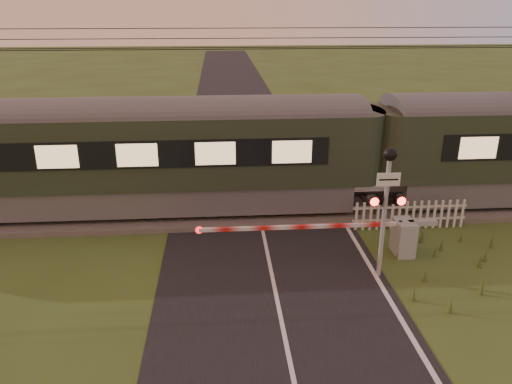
{
  "coord_description": "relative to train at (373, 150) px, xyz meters",
  "views": [
    {
      "loc": [
        -1.31,
        -9.63,
        6.81
      ],
      "look_at": [
        -0.33,
        3.2,
        1.93
      ],
      "focal_mm": 35.0,
      "sensor_mm": 36.0,
      "label": 1
    }
  ],
  "objects": [
    {
      "name": "boom_gate",
      "position": [
        -0.38,
        -3.55,
        -1.54
      ],
      "size": [
        6.87,
        0.79,
        1.05
      ],
      "color": "gray",
      "rests_on": "ground"
    },
    {
      "name": "picket_fence",
      "position": [
        0.78,
        -1.89,
        -1.64
      ],
      "size": [
        3.71,
        0.08,
        0.95
      ],
      "color": "silver",
      "rests_on": "ground"
    },
    {
      "name": "crossing_signal",
      "position": [
        -1.09,
        -4.73,
        0.32
      ],
      "size": [
        0.9,
        0.36,
        3.54
      ],
      "color": "gray",
      "rests_on": "ground"
    },
    {
      "name": "ground",
      "position": [
        -3.93,
        -6.5,
        -2.12
      ],
      "size": [
        160.0,
        160.0,
        0.0
      ],
      "primitive_type": "plane",
      "color": "#38471B",
      "rests_on": "ground"
    },
    {
      "name": "road",
      "position": [
        -3.91,
        -6.73,
        -2.11
      ],
      "size": [
        6.0,
        140.0,
        0.03
      ],
      "color": "black",
      "rests_on": "ground"
    },
    {
      "name": "track_bed",
      "position": [
        -3.93,
        0.0,
        -2.05
      ],
      "size": [
        140.0,
        3.4,
        0.39
      ],
      "color": "#47423D",
      "rests_on": "ground"
    },
    {
      "name": "overhead_wires",
      "position": [
        -3.93,
        0.0,
        3.61
      ],
      "size": [
        120.0,
        0.62,
        0.62
      ],
      "color": "black",
      "rests_on": "ground"
    },
    {
      "name": "train",
      "position": [
        0.0,
        0.0,
        0.0
      ],
      "size": [
        39.42,
        2.72,
        3.67
      ],
      "color": "slate",
      "rests_on": "ground"
    }
  ]
}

